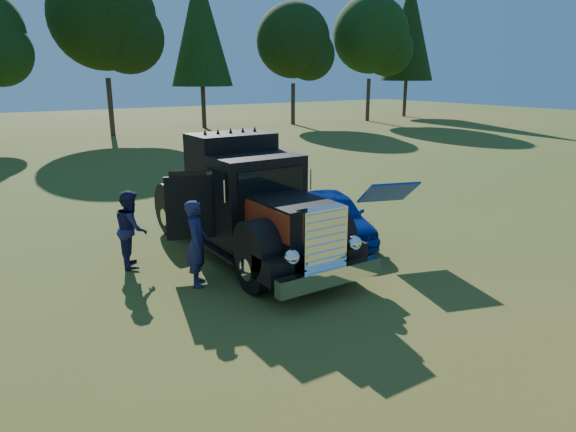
% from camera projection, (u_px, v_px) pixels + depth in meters
% --- Properties ---
extents(ground, '(120.00, 120.00, 0.00)m').
position_uv_depth(ground, '(294.00, 277.00, 11.62)').
color(ground, '#2B5118').
rests_on(ground, ground).
extents(diamond_t_truck, '(3.32, 7.16, 3.00)m').
position_uv_depth(diamond_t_truck, '(249.00, 206.00, 12.71)').
color(diamond_t_truck, black).
rests_on(diamond_t_truck, ground).
extents(hotrod_coupe, '(2.70, 4.33, 1.89)m').
position_uv_depth(hotrod_coupe, '(332.00, 215.00, 14.22)').
color(hotrod_coupe, '#0810AD').
rests_on(hotrod_coupe, ground).
extents(spectator_near, '(0.72, 0.82, 1.90)m').
position_uv_depth(spectator_near, '(197.00, 243.00, 10.97)').
color(spectator_near, '#1E2747').
rests_on(spectator_near, ground).
extents(spectator_far, '(0.91, 1.05, 1.85)m').
position_uv_depth(spectator_far, '(132.00, 228.00, 12.11)').
color(spectator_far, '#1F214A').
rests_on(spectator_far, ground).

